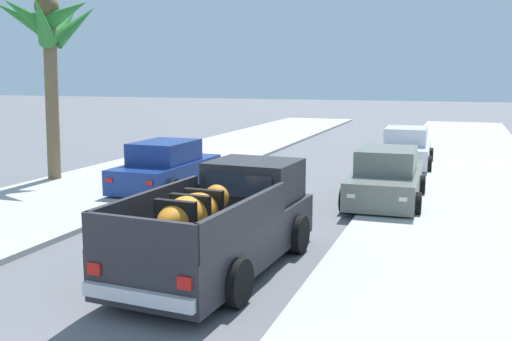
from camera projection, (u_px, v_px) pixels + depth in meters
name	position (u px, v px, depth m)	size (l,w,h in m)	color
sidewalk_left	(101.00, 187.00, 18.01)	(5.18, 60.00, 0.12)	#B2AFA8
sidewalk_right	(467.00, 214.00, 14.45)	(5.18, 60.00, 0.12)	#B2AFA8
curb_left	(134.00, 190.00, 17.62)	(0.16, 60.00, 0.10)	silver
curb_right	(418.00, 211.00, 14.85)	(0.16, 60.00, 0.10)	silver
pickup_truck	(223.00, 225.00, 10.49)	(2.43, 5.31, 1.80)	#28282D
car_left_near	(166.00, 168.00, 17.61)	(2.07, 4.28, 1.54)	navy
car_right_near	(406.00, 149.00, 22.14)	(2.11, 4.30, 1.54)	silver
car_left_mid	(386.00, 178.00, 15.80)	(2.09, 4.29, 1.54)	slate
palm_tree_left_mid	(49.00, 33.00, 18.48)	(3.28, 3.72, 6.05)	brown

